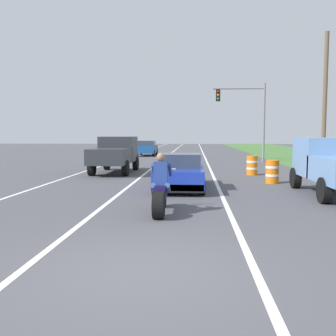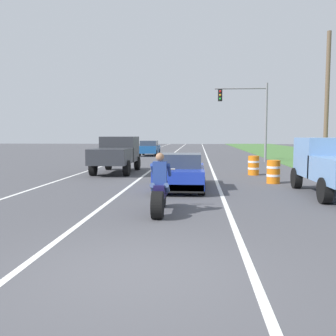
{
  "view_description": "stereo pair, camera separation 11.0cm",
  "coord_description": "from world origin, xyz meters",
  "px_view_note": "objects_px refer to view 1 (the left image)",
  "views": [
    {
      "loc": [
        0.86,
        -5.57,
        2.09
      ],
      "look_at": [
        -0.01,
        6.77,
        1.0
      ],
      "focal_mm": 40.47,
      "sensor_mm": 36.0,
      "label": 1
    },
    {
      "loc": [
        0.97,
        -5.56,
        2.09
      ],
      "look_at": [
        -0.01,
        6.77,
        1.0
      ],
      "focal_mm": 40.47,
      "sensor_mm": 36.0,
      "label": 2
    }
  ],
  "objects_px": {
    "traffic_light_mast_near": "(248,110)",
    "pickup_truck_left_lane_dark_grey": "(115,153)",
    "motorcycle_with_rider": "(161,192)",
    "sports_car_blue": "(180,172)",
    "construction_barrel_nearest": "(272,172)",
    "pickup_truck_right_shoulder_light_blue": "(335,163)",
    "construction_barrel_mid": "(252,165)",
    "distant_car_far_ahead": "(147,148)"
  },
  "relations": [
    {
      "from": "sports_car_blue",
      "to": "pickup_truck_left_lane_dark_grey",
      "type": "relative_size",
      "value": 0.9
    },
    {
      "from": "motorcycle_with_rider",
      "to": "pickup_truck_left_lane_dark_grey",
      "type": "xyz_separation_m",
      "value": [
        -3.48,
        10.66,
        0.51
      ]
    },
    {
      "from": "pickup_truck_right_shoulder_light_blue",
      "to": "construction_barrel_nearest",
      "type": "distance_m",
      "value": 3.55
    },
    {
      "from": "construction_barrel_nearest",
      "to": "construction_barrel_mid",
      "type": "bearing_deg",
      "value": 96.18
    },
    {
      "from": "pickup_truck_right_shoulder_light_blue",
      "to": "traffic_light_mast_near",
      "type": "distance_m",
      "value": 16.5
    },
    {
      "from": "construction_barrel_nearest",
      "to": "pickup_truck_right_shoulder_light_blue",
      "type": "bearing_deg",
      "value": -64.93
    },
    {
      "from": "construction_barrel_nearest",
      "to": "distant_car_far_ahead",
      "type": "relative_size",
      "value": 0.25
    },
    {
      "from": "motorcycle_with_rider",
      "to": "construction_barrel_nearest",
      "type": "distance_m",
      "value": 7.88
    },
    {
      "from": "traffic_light_mast_near",
      "to": "construction_barrel_nearest",
      "type": "height_order",
      "value": "traffic_light_mast_near"
    },
    {
      "from": "motorcycle_with_rider",
      "to": "construction_barrel_mid",
      "type": "relative_size",
      "value": 2.21
    },
    {
      "from": "traffic_light_mast_near",
      "to": "sports_car_blue",
      "type": "bearing_deg",
      "value": -107.2
    },
    {
      "from": "sports_car_blue",
      "to": "pickup_truck_left_lane_dark_grey",
      "type": "xyz_separation_m",
      "value": [
        -3.81,
        5.92,
        0.48
      ]
    },
    {
      "from": "traffic_light_mast_near",
      "to": "distant_car_far_ahead",
      "type": "xyz_separation_m",
      "value": [
        -8.8,
        7.8,
        -3.18
      ]
    },
    {
      "from": "motorcycle_with_rider",
      "to": "pickup_truck_left_lane_dark_grey",
      "type": "bearing_deg",
      "value": 108.09
    },
    {
      "from": "motorcycle_with_rider",
      "to": "distant_car_far_ahead",
      "type": "height_order",
      "value": "motorcycle_with_rider"
    },
    {
      "from": "pickup_truck_right_shoulder_light_blue",
      "to": "distant_car_far_ahead",
      "type": "bearing_deg",
      "value": 111.68
    },
    {
      "from": "pickup_truck_left_lane_dark_grey",
      "to": "sports_car_blue",
      "type": "bearing_deg",
      "value": -57.23
    },
    {
      "from": "construction_barrel_nearest",
      "to": "sports_car_blue",
      "type": "bearing_deg",
      "value": -154.04
    },
    {
      "from": "traffic_light_mast_near",
      "to": "pickup_truck_right_shoulder_light_blue",
      "type": "bearing_deg",
      "value": -87.35
    },
    {
      "from": "traffic_light_mast_near",
      "to": "distant_car_far_ahead",
      "type": "bearing_deg",
      "value": 138.46
    },
    {
      "from": "construction_barrel_mid",
      "to": "distant_car_far_ahead",
      "type": "height_order",
      "value": "distant_car_far_ahead"
    },
    {
      "from": "traffic_light_mast_near",
      "to": "construction_barrel_mid",
      "type": "xyz_separation_m",
      "value": [
        -1.09,
        -9.73,
        -3.45
      ]
    },
    {
      "from": "construction_barrel_nearest",
      "to": "pickup_truck_left_lane_dark_grey",
      "type": "bearing_deg",
      "value": 152.49
    },
    {
      "from": "pickup_truck_right_shoulder_light_blue",
      "to": "sports_car_blue",
      "type": "bearing_deg",
      "value": 166.78
    },
    {
      "from": "pickup_truck_left_lane_dark_grey",
      "to": "construction_barrel_nearest",
      "type": "bearing_deg",
      "value": -27.51
    },
    {
      "from": "traffic_light_mast_near",
      "to": "motorcycle_with_rider",
      "type": "bearing_deg",
      "value": -104.12
    },
    {
      "from": "motorcycle_with_rider",
      "to": "sports_car_blue",
      "type": "xyz_separation_m",
      "value": [
        0.33,
        4.74,
        0.04
      ]
    },
    {
      "from": "motorcycle_with_rider",
      "to": "pickup_truck_left_lane_dark_grey",
      "type": "height_order",
      "value": "pickup_truck_left_lane_dark_grey"
    },
    {
      "from": "pickup_truck_right_shoulder_light_blue",
      "to": "distant_car_far_ahead",
      "type": "height_order",
      "value": "pickup_truck_right_shoulder_light_blue"
    },
    {
      "from": "motorcycle_with_rider",
      "to": "pickup_truck_right_shoulder_light_blue",
      "type": "distance_m",
      "value": 6.71
    },
    {
      "from": "sports_car_blue",
      "to": "distant_car_far_ahead",
      "type": "distance_m",
      "value": 23.15
    },
    {
      "from": "construction_barrel_nearest",
      "to": "construction_barrel_mid",
      "type": "relative_size",
      "value": 1.0
    },
    {
      "from": "sports_car_blue",
      "to": "construction_barrel_nearest",
      "type": "relative_size",
      "value": 4.3
    },
    {
      "from": "pickup_truck_left_lane_dark_grey",
      "to": "distant_car_far_ahead",
      "type": "distance_m",
      "value": 16.86
    },
    {
      "from": "pickup_truck_right_shoulder_light_blue",
      "to": "traffic_light_mast_near",
      "type": "relative_size",
      "value": 0.8
    },
    {
      "from": "sports_car_blue",
      "to": "construction_barrel_nearest",
      "type": "bearing_deg",
      "value": 25.96
    },
    {
      "from": "sports_car_blue",
      "to": "pickup_truck_left_lane_dark_grey",
      "type": "height_order",
      "value": "pickup_truck_left_lane_dark_grey"
    },
    {
      "from": "construction_barrel_nearest",
      "to": "distant_car_far_ahead",
      "type": "distance_m",
      "value": 22.38
    },
    {
      "from": "sports_car_blue",
      "to": "traffic_light_mast_near",
      "type": "distance_m",
      "value": 16.02
    },
    {
      "from": "traffic_light_mast_near",
      "to": "pickup_truck_left_lane_dark_grey",
      "type": "bearing_deg",
      "value": -132.99
    },
    {
      "from": "construction_barrel_nearest",
      "to": "construction_barrel_mid",
      "type": "xyz_separation_m",
      "value": [
        -0.36,
        3.34,
        0.0
      ]
    },
    {
      "from": "sports_car_blue",
      "to": "traffic_light_mast_near",
      "type": "relative_size",
      "value": 0.72
    }
  ]
}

